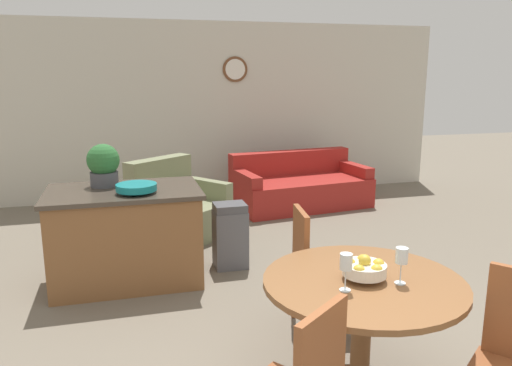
{
  "coord_description": "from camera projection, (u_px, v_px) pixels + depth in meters",
  "views": [
    {
      "loc": [
        -1.16,
        -1.71,
        1.93
      ],
      "look_at": [
        -0.01,
        2.55,
        0.95
      ],
      "focal_mm": 35.0,
      "sensor_mm": 36.0,
      "label": 1
    }
  ],
  "objects": [
    {
      "name": "wall_back",
      "position": [
        198.0,
        111.0,
        7.76
      ],
      "size": [
        8.0,
        0.09,
        2.7
      ],
      "color": "beige",
      "rests_on": "ground_plane"
    },
    {
      "name": "dining_table",
      "position": [
        362.0,
        306.0,
        2.94
      ],
      "size": [
        1.18,
        1.18,
        0.75
      ],
      "color": "brown",
      "rests_on": "ground_plane"
    },
    {
      "name": "dining_chair_far_side",
      "position": [
        315.0,
        266.0,
        3.74
      ],
      "size": [
        0.47,
        0.47,
        0.95
      ],
      "rotation": [
        0.0,
        0.0,
        4.58
      ],
      "color": "brown",
      "rests_on": "ground_plane"
    },
    {
      "name": "fruit_bowl",
      "position": [
        365.0,
        268.0,
        2.89
      ],
      "size": [
        0.25,
        0.25,
        0.15
      ],
      "color": "silver",
      "rests_on": "dining_table"
    },
    {
      "name": "wine_glass_left",
      "position": [
        346.0,
        263.0,
        2.72
      ],
      "size": [
        0.07,
        0.07,
        0.22
      ],
      "color": "silver",
      "rests_on": "dining_table"
    },
    {
      "name": "wine_glass_right",
      "position": [
        402.0,
        257.0,
        2.81
      ],
      "size": [
        0.07,
        0.07,
        0.22
      ],
      "color": "silver",
      "rests_on": "dining_table"
    },
    {
      "name": "kitchen_island",
      "position": [
        126.0,
        235.0,
        4.65
      ],
      "size": [
        1.38,
        0.89,
        0.89
      ],
      "color": "brown",
      "rests_on": "ground_plane"
    },
    {
      "name": "teal_bowl",
      "position": [
        136.0,
        187.0,
        4.4
      ],
      "size": [
        0.36,
        0.36,
        0.08
      ],
      "color": "#147A7F",
      "rests_on": "kitchen_island"
    },
    {
      "name": "potted_plant",
      "position": [
        103.0,
        165.0,
        4.65
      ],
      "size": [
        0.3,
        0.3,
        0.4
      ],
      "color": "#4C4C51",
      "rests_on": "kitchen_island"
    },
    {
      "name": "trash_bin",
      "position": [
        230.0,
        236.0,
        5.01
      ],
      "size": [
        0.33,
        0.27,
        0.66
      ],
      "color": "#56565B",
      "rests_on": "ground_plane"
    },
    {
      "name": "couch",
      "position": [
        300.0,
        188.0,
        7.34
      ],
      "size": [
        2.03,
        1.2,
        0.78
      ],
      "rotation": [
        0.0,
        0.0,
        0.13
      ],
      "color": "maroon",
      "rests_on": "ground_plane"
    },
    {
      "name": "armchair",
      "position": [
        178.0,
        210.0,
        6.01
      ],
      "size": [
        1.3,
        1.31,
        0.91
      ],
      "rotation": [
        0.0,
        0.0,
        0.66
      ],
      "color": "#7A7F5B",
      "rests_on": "ground_plane"
    }
  ]
}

